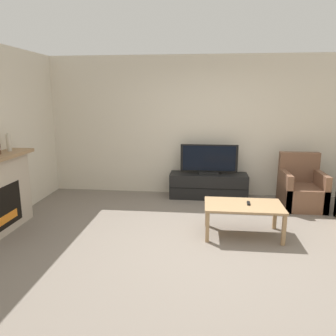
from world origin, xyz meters
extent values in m
plane|color=slate|center=(0.00, 0.00, 0.00)|extent=(24.00, 24.00, 0.00)
cube|color=beige|center=(0.00, 2.39, 1.35)|extent=(12.00, 0.06, 2.70)
cube|color=black|center=(-2.84, 0.00, 0.41)|extent=(0.01, 0.80, 0.59)
cube|color=orange|center=(-2.84, 0.00, 0.25)|extent=(0.01, 0.56, 0.12)
cylinder|color=beige|center=(-2.97, 0.47, 1.25)|extent=(0.07, 0.07, 0.25)
sphere|color=beige|center=(-2.97, 0.47, 1.39)|extent=(0.04, 0.04, 0.04)
cube|color=black|center=(0.02, 2.09, 0.24)|extent=(1.48, 0.46, 0.47)
cube|color=black|center=(0.02, 1.86, 0.24)|extent=(1.45, 0.01, 0.01)
cube|color=black|center=(0.02, 2.09, 0.49)|extent=(0.38, 0.18, 0.04)
cube|color=black|center=(0.02, 2.09, 0.78)|extent=(1.08, 0.03, 0.53)
cube|color=black|center=(0.02, 2.07, 0.78)|extent=(1.00, 0.01, 0.47)
cube|color=brown|center=(1.65, 1.67, 0.20)|extent=(0.70, 0.76, 0.40)
cube|color=brown|center=(1.65, 1.98, 0.67)|extent=(0.70, 0.14, 0.54)
cube|color=brown|center=(1.35, 1.67, 0.32)|extent=(0.10, 0.76, 0.64)
cube|color=brown|center=(1.95, 1.67, 0.32)|extent=(0.10, 0.76, 0.64)
cube|color=#A37F56|center=(0.48, 0.37, 0.44)|extent=(1.08, 0.64, 0.03)
cube|color=#A37F56|center=(-0.02, 0.09, 0.21)|extent=(0.05, 0.05, 0.42)
cube|color=#A37F56|center=(0.98, 0.09, 0.21)|extent=(0.05, 0.05, 0.42)
cube|color=#A37F56|center=(-0.02, 0.65, 0.21)|extent=(0.05, 0.05, 0.42)
cube|color=#A37F56|center=(0.98, 0.65, 0.21)|extent=(0.05, 0.05, 0.42)
cube|color=black|center=(0.56, 0.40, 0.46)|extent=(0.05, 0.15, 0.02)
camera|label=1|loc=(-0.10, -4.07, 1.94)|focal=35.00mm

